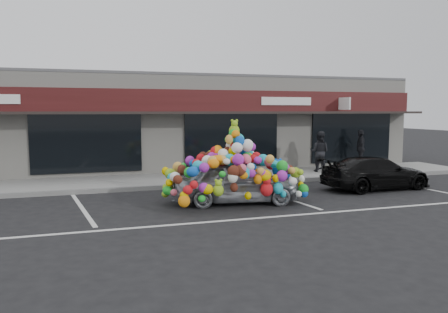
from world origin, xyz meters
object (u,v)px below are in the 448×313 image
object	(u,v)px
toy_car	(235,176)
pedestrian_c	(360,148)
black_sedan	(376,173)
pedestrian_a	(319,150)
pedestrian_b	(319,152)

from	to	relation	value
toy_car	pedestrian_c	world-z (taller)	toy_car
toy_car	pedestrian_c	xyz separation A→B (m)	(7.86, 5.06, 0.21)
black_sedan	pedestrian_a	size ratio (longest dim) A/B	2.33
black_sedan	pedestrian_a	world-z (taller)	pedestrian_a
pedestrian_a	pedestrian_c	xyz separation A→B (m)	(2.29, 0.28, 0.01)
black_sedan	pedestrian_b	world-z (taller)	pedestrian_b
pedestrian_a	pedestrian_b	bearing A→B (deg)	27.87
pedestrian_a	pedestrian_c	world-z (taller)	pedestrian_c
black_sedan	pedestrian_a	xyz separation A→B (m)	(0.15, 4.12, 0.43)
toy_car	black_sedan	bearing A→B (deg)	-73.69
toy_car	black_sedan	world-z (taller)	toy_car
toy_car	black_sedan	xyz separation A→B (m)	(5.42, 0.67, -0.23)
black_sedan	pedestrian_c	world-z (taller)	pedestrian_c
pedestrian_c	toy_car	bearing A→B (deg)	-29.80
pedestrian_b	pedestrian_c	xyz separation A→B (m)	(2.60, 0.83, 0.02)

